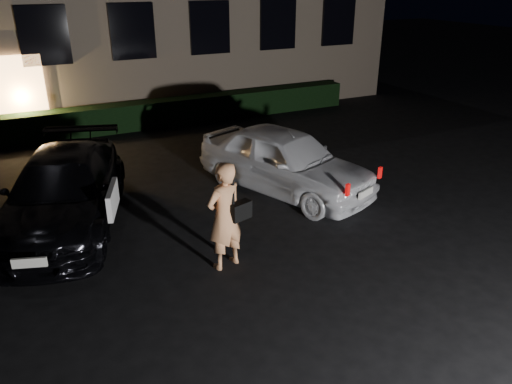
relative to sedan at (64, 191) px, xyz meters
name	(u,v)px	position (x,y,z in m)	size (l,w,h in m)	color
ground	(318,296)	(3.18, -4.37, -0.71)	(80.00, 80.00, 0.00)	black
hedge	(144,115)	(3.18, 6.13, -0.29)	(15.00, 0.70, 0.85)	black
sedan	(64,191)	(0.00, 0.00, 0.00)	(3.44, 5.28, 1.42)	black
hatch	(285,160)	(4.76, -0.46, 0.03)	(3.21, 4.70, 1.49)	white
man	(225,216)	(2.24, -2.88, 0.25)	(0.87, 0.64, 1.91)	#E29763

